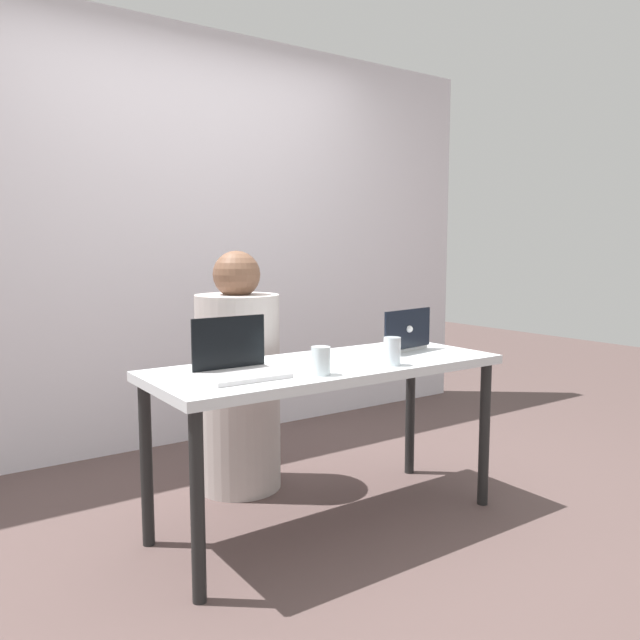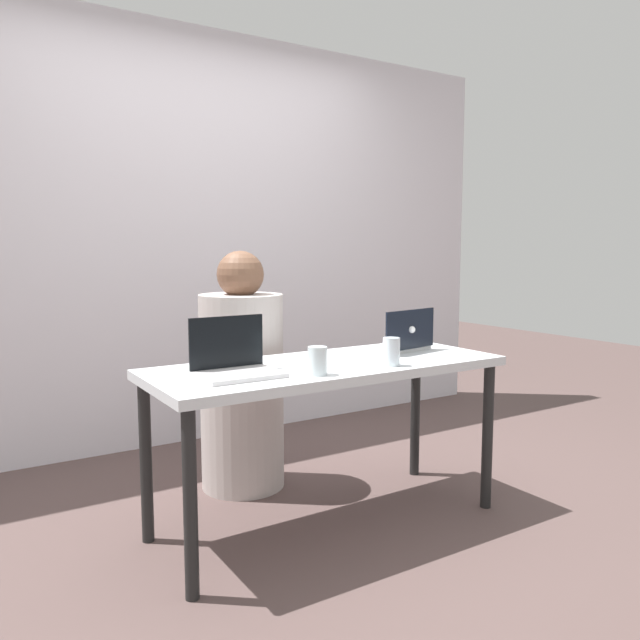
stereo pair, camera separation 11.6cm
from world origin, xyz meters
The scene contains 8 objects.
ground_plane centered at (0.00, 0.00, 0.00)m, with size 12.00×12.00×0.00m, color #52403D.
back_wall centered at (0.00, 1.52, 1.28)m, with size 4.50×0.10×2.55m, color silver.
desk centered at (0.00, 0.00, 0.65)m, with size 1.55×0.61×0.72m.
person_at_center centered at (-0.13, 0.60, 0.54)m, with size 0.45×0.45×1.21m.
laptop_back_right centered at (0.46, 0.08, 0.77)m, with size 0.37×0.27×0.20m.
laptop_front_left centered at (-0.45, -0.03, 0.77)m, with size 0.31×0.26×0.22m.
water_glass_left centered at (-0.17, -0.20, 0.77)m, with size 0.08×0.08×0.11m.
water_glass_right centered at (0.19, -0.20, 0.78)m, with size 0.07×0.07×0.12m.
Camera 1 is at (-1.54, -2.16, 1.22)m, focal length 35.00 mm.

